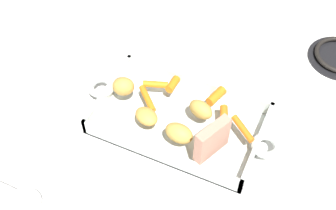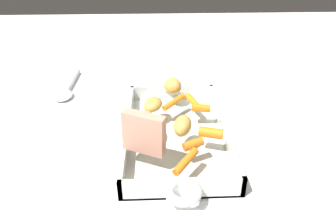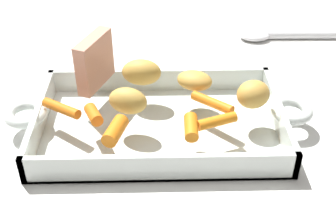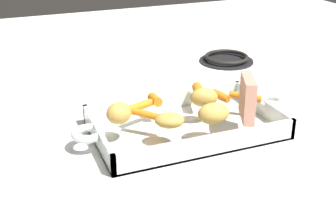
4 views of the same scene
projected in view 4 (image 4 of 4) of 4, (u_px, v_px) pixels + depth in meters
name	position (u px, v px, depth m)	size (l,w,h in m)	color
ground_plane	(185.00, 131.00, 0.91)	(2.36, 2.36, 0.00)	white
roasting_dish	(185.00, 125.00, 0.91)	(0.46, 0.22, 0.04)	silver
roast_slice_outer	(247.00, 98.00, 0.86)	(0.02, 0.08, 0.08)	tan
baby_carrot_northwest	(155.00, 99.00, 0.93)	(0.02, 0.02, 0.04)	orange
baby_carrot_southwest	(198.00, 91.00, 0.97)	(0.02, 0.02, 0.05)	orange
baby_carrot_center_right	(245.00, 96.00, 0.95)	(0.01, 0.01, 0.07)	orange
baby_carrot_long	(221.00, 96.00, 0.95)	(0.02, 0.02, 0.04)	orange
baby_carrot_northeast	(140.00, 106.00, 0.91)	(0.02, 0.02, 0.06)	orange
baby_carrot_short	(149.00, 115.00, 0.87)	(0.01, 0.01, 0.07)	orange
potato_near_roast	(118.00, 112.00, 0.84)	(0.04, 0.05, 0.04)	gold
potato_halved	(169.00, 120.00, 0.83)	(0.06, 0.04, 0.03)	gold
potato_golden_small	(214.00, 113.00, 0.84)	(0.06, 0.04, 0.04)	gold
potato_whole	(204.00, 97.00, 0.91)	(0.06, 0.04, 0.04)	gold
stove_burner_rear	(226.00, 59.00, 1.31)	(0.16, 0.16, 0.02)	black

